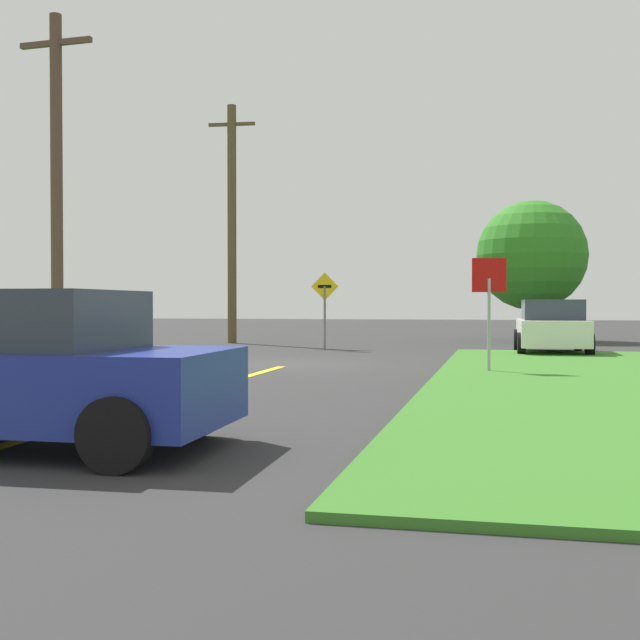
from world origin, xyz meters
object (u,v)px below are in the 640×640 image
at_px(car_on_crossroad, 551,327).
at_px(direction_sign, 325,302).
at_px(stop_sign, 489,293).
at_px(utility_pole_mid, 232,222).
at_px(oak_tree_left, 532,256).
at_px(car_behind_on_main_road, 36,370).
at_px(utility_pole_near, 57,186).

relative_size(car_on_crossroad, direction_sign, 1.79).
relative_size(stop_sign, direction_sign, 0.98).
bearing_deg(stop_sign, utility_pole_mid, -59.86).
bearing_deg(direction_sign, oak_tree_left, 50.45).
bearing_deg(car_behind_on_main_road, oak_tree_left, 76.19).
relative_size(car_behind_on_main_road, utility_pole_mid, 0.42).
xyz_separation_m(car_on_crossroad, utility_pole_mid, (-11.52, 4.06, 3.82)).
distance_m(stop_sign, oak_tree_left, 16.55).
distance_m(car_behind_on_main_road, oak_tree_left, 27.09).
bearing_deg(direction_sign, car_on_crossroad, -3.07).
xyz_separation_m(utility_pole_near, utility_pole_mid, (-0.27, 12.80, 0.49)).
distance_m(car_on_crossroad, direction_sign, 7.13).
bearing_deg(oak_tree_left, car_on_crossroad, -88.24).
xyz_separation_m(car_on_crossroad, direction_sign, (-7.08, 0.38, 0.76)).
height_order(car_on_crossroad, direction_sign, direction_sign).
bearing_deg(utility_pole_mid, car_behind_on_main_road, -76.08).
height_order(utility_pole_near, direction_sign, utility_pole_near).
xyz_separation_m(car_behind_on_main_road, car_on_crossroad, (6.13, 17.68, 0.00)).
bearing_deg(car_on_crossroad, direction_sign, 86.10).
bearing_deg(car_on_crossroad, oak_tree_left, 0.93).
distance_m(utility_pole_near, utility_pole_mid, 12.81).
distance_m(utility_pole_mid, oak_tree_left, 12.20).
distance_m(car_on_crossroad, utility_pole_near, 14.63).
xyz_separation_m(car_on_crossroad, oak_tree_left, (-0.27, 8.63, 2.66)).
height_order(utility_pole_near, oak_tree_left, utility_pole_near).
distance_m(stop_sign, direction_sign, 9.74).
relative_size(utility_pole_near, utility_pole_mid, 0.88).
bearing_deg(car_on_crossroad, utility_pole_mid, 69.74).
relative_size(stop_sign, utility_pole_mid, 0.27).
bearing_deg(car_on_crossroad, stop_sign, 166.57).
bearing_deg(utility_pole_mid, direction_sign, -39.67).
relative_size(stop_sign, oak_tree_left, 0.43).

